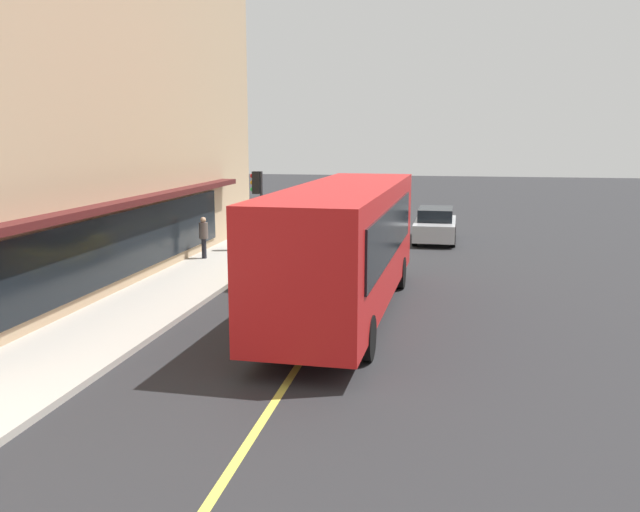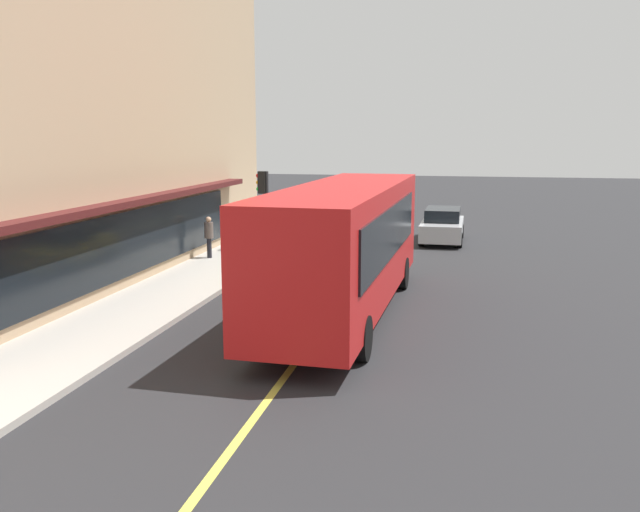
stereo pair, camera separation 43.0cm
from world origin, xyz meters
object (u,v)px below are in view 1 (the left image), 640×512
at_px(pedestrian_by_curb, 271,210).
at_px(pedestrian_at_corner, 204,234).
at_px(traffic_light, 258,192).
at_px(bus, 345,242).
at_px(car_yellow, 281,257).
at_px(car_silver, 435,225).

bearing_deg(pedestrian_by_curb, pedestrian_at_corner, 172.09).
relative_size(traffic_light, pedestrian_at_corner, 2.02).
xyz_separation_m(bus, pedestrian_by_curb, (13.09, 5.49, -0.70)).
relative_size(bus, pedestrian_by_curb, 6.01).
distance_m(bus, traffic_light, 10.03).
relative_size(car_yellow, pedestrian_at_corner, 2.76).
height_order(pedestrian_by_curb, pedestrian_at_corner, pedestrian_by_curb).
bearing_deg(car_silver, car_yellow, 151.29).
height_order(traffic_light, pedestrian_by_curb, traffic_light).
bearing_deg(traffic_light, bus, -150.67).
bearing_deg(pedestrian_by_curb, bus, -157.23).
height_order(car_silver, pedestrian_by_curb, pedestrian_by_curb).
relative_size(pedestrian_by_curb, pedestrian_at_corner, 1.17).
height_order(car_yellow, pedestrian_at_corner, pedestrian_at_corner).
xyz_separation_m(bus, traffic_light, (8.73, 4.90, 0.55)).
bearing_deg(pedestrian_at_corner, bus, -135.26).
bearing_deg(bus, pedestrian_by_curb, 22.77).
height_order(car_silver, pedestrian_at_corner, pedestrian_at_corner).
xyz_separation_m(bus, car_yellow, (4.14, 2.81, -1.24)).
relative_size(car_yellow, pedestrian_by_curb, 2.35).
xyz_separation_m(car_silver, car_yellow, (-9.08, 4.97, 0.00)).
bearing_deg(car_silver, bus, 170.70).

